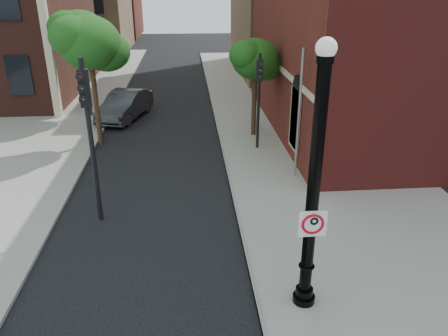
{
  "coord_description": "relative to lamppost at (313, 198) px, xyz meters",
  "views": [
    {
      "loc": [
        0.49,
        -8.24,
        7.4
      ],
      "look_at": [
        1.36,
        2.0,
        2.96
      ],
      "focal_mm": 35.0,
      "sensor_mm": 36.0,
      "label": 1
    }
  ],
  "objects": [
    {
      "name": "ground",
      "position": [
        -3.17,
        -0.14,
        -2.96
      ],
      "size": [
        120.0,
        120.0,
        0.0
      ],
      "primitive_type": "plane",
      "color": "black",
      "rests_on": "ground"
    },
    {
      "name": "sidewalk_right",
      "position": [
        2.83,
        9.86,
        -2.9
      ],
      "size": [
        8.0,
        60.0,
        0.12
      ],
      "primitive_type": "cube",
      "color": "gray",
      "rests_on": "ground"
    },
    {
      "name": "sidewalk_left",
      "position": [
        -12.17,
        17.86,
        -2.9
      ],
      "size": [
        10.0,
        50.0,
        0.12
      ],
      "primitive_type": "cube",
      "color": "gray",
      "rests_on": "ground"
    },
    {
      "name": "curb_edge",
      "position": [
        -1.12,
        9.86,
        -2.89
      ],
      "size": [
        0.1,
        60.0,
        0.14
      ],
      "primitive_type": "cube",
      "color": "gray",
      "rests_on": "ground"
    },
    {
      "name": "lamppost",
      "position": [
        0.0,
        0.0,
        0.0
      ],
      "size": [
        0.54,
        0.54,
        6.41
      ],
      "color": "black",
      "rests_on": "ground"
    },
    {
      "name": "no_parking_sign",
      "position": [
        0.0,
        -0.17,
        -0.55
      ],
      "size": [
        0.65,
        0.07,
        0.65
      ],
      "rotation": [
        0.0,
        0.0,
        -0.01
      ],
      "color": "white",
      "rests_on": "ground"
    },
    {
      "name": "parked_car",
      "position": [
        -6.27,
        16.4,
        -2.17
      ],
      "size": [
        2.98,
        5.09,
        1.58
      ],
      "primitive_type": "imported",
      "rotation": [
        0.0,
        0.0,
        -0.29
      ],
      "color": "#303136",
      "rests_on": "ground"
    },
    {
      "name": "traffic_signal_left",
      "position": [
        -5.72,
        4.71,
        0.64
      ],
      "size": [
        0.39,
        0.46,
        5.34
      ],
      "rotation": [
        0.0,
        0.0,
        0.19
      ],
      "color": "black",
      "rests_on": "ground"
    },
    {
      "name": "traffic_signal_right",
      "position": [
        0.52,
        10.72,
        0.05
      ],
      "size": [
        0.32,
        0.38,
        4.48
      ],
      "rotation": [
        0.0,
        0.0,
        -0.18
      ],
      "color": "black",
      "rests_on": "ground"
    },
    {
      "name": "utility_pole",
      "position": [
        1.55,
        7.45,
        -0.39
      ],
      "size": [
        0.1,
        0.1,
        5.15
      ],
      "primitive_type": "cylinder",
      "color": "#999999",
      "rests_on": "ground"
    },
    {
      "name": "street_tree_a",
      "position": [
        -6.95,
        12.18,
        1.79
      ],
      "size": [
        3.34,
        3.02,
        6.02
      ],
      "color": "#342415",
      "rests_on": "ground"
    },
    {
      "name": "street_tree_b",
      "position": [
        -8.33,
        16.9,
        1.74
      ],
      "size": [
        3.3,
        2.99,
        5.95
      ],
      "color": "#342415",
      "rests_on": "ground"
    },
    {
      "name": "street_tree_c",
      "position": [
        0.64,
        12.67,
        0.89
      ],
      "size": [
        2.71,
        2.45,
        4.89
      ],
      "color": "#342415",
      "rests_on": "ground"
    }
  ]
}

